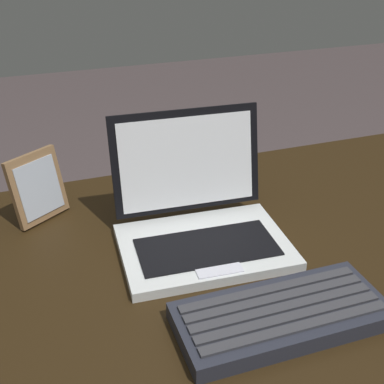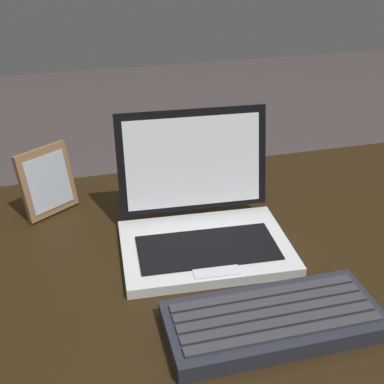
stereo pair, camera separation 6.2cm
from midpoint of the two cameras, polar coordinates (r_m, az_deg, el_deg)
The scene contains 4 objects.
desk at distance 1.00m, azimuth 5.53°, elevation -9.29°, with size 1.51×0.79×0.71m.
laptop_front at distance 0.95m, azimuth -1.05°, elevation -3.26°, with size 0.32×0.28×0.23m.
external_keyboard at distance 0.80m, azimuth 7.79°, elevation -13.61°, with size 0.33×0.14×0.03m.
photo_frame at distance 1.06m, azimuth -18.58°, elevation 0.43°, with size 0.12×0.09×0.14m.
Camera 1 is at (-0.38, -0.69, 1.26)m, focal length 47.48 mm.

